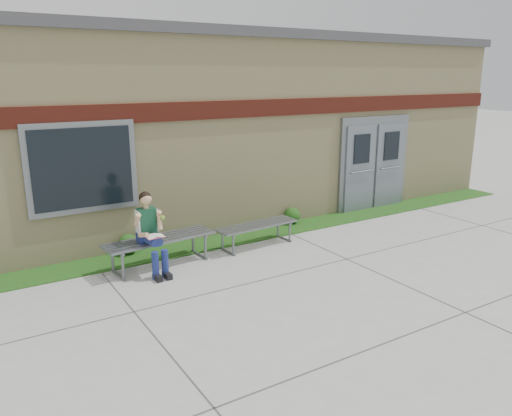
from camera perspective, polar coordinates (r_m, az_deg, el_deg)
ground at (r=8.37m, az=7.47°, el=-8.14°), size 80.00×80.00×0.00m
grass_strip at (r=10.37m, az=-1.61°, el=-3.34°), size 16.00×0.80×0.02m
school_building at (r=12.94m, az=-9.35°, el=9.62°), size 16.20×6.22×4.20m
bench_left at (r=8.92m, az=-10.91°, el=-4.08°), size 2.02×0.75×0.51m
bench_right at (r=9.77m, az=0.10°, el=-2.44°), size 1.74×0.60×0.44m
girl at (r=8.55m, az=-11.98°, el=-2.52°), size 0.48×0.79×1.39m
shrub_mid at (r=9.65m, az=-14.40°, el=-4.00°), size 0.37×0.37×0.37m
shrub_east at (r=11.27m, az=4.14°, el=-0.85°), size 0.36×0.36×0.36m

